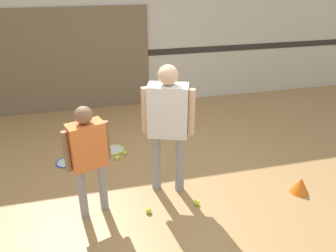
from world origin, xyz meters
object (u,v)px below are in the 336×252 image
(person_instructor, at_px, (168,117))
(tennis_ball_by_spare_racket, at_px, (125,153))
(tennis_ball_near_instructor, at_px, (197,203))
(racket_spare_on_floor, at_px, (114,150))
(tennis_ball_stray_left, at_px, (149,211))
(training_cone, at_px, (300,185))
(racket_second_spare, at_px, (66,162))
(person_student_left, at_px, (88,151))
(tennis_ball_stray_right, at_px, (117,158))

(person_instructor, distance_m, tennis_ball_by_spare_racket, 1.42)
(tennis_ball_near_instructor, bearing_deg, racket_spare_on_floor, 118.72)
(tennis_ball_near_instructor, bearing_deg, person_instructor, 122.36)
(person_instructor, relative_size, racket_spare_on_floor, 3.18)
(tennis_ball_stray_left, xyz_separation_m, training_cone, (1.89, -0.08, 0.07))
(racket_second_spare, bearing_deg, tennis_ball_by_spare_racket, -65.21)
(tennis_ball_by_spare_racket, relative_size, training_cone, 0.29)
(racket_second_spare, xyz_separation_m, training_cone, (2.83, -1.42, 0.09))
(person_student_left, bearing_deg, training_cone, -24.49)
(tennis_ball_near_instructor, distance_m, tennis_ball_stray_left, 0.58)
(person_student_left, height_order, training_cone, person_student_left)
(training_cone, bearing_deg, tennis_ball_by_spare_racket, 144.49)
(person_instructor, height_order, tennis_ball_stray_right, person_instructor)
(tennis_ball_stray_right, bearing_deg, tennis_ball_stray_left, -79.70)
(tennis_ball_stray_left, xyz_separation_m, tennis_ball_stray_right, (-0.22, 1.23, 0.00))
(racket_second_spare, relative_size, tennis_ball_stray_left, 7.98)
(tennis_ball_stray_left, height_order, training_cone, training_cone)
(racket_second_spare, bearing_deg, tennis_ball_stray_left, -120.38)
(racket_spare_on_floor, height_order, tennis_ball_near_instructor, tennis_ball_near_instructor)
(tennis_ball_stray_right, relative_size, training_cone, 0.29)
(person_student_left, height_order, tennis_ball_stray_left, person_student_left)
(racket_spare_on_floor, height_order, tennis_ball_stray_right, tennis_ball_stray_right)
(person_student_left, height_order, tennis_ball_by_spare_racket, person_student_left)
(racket_second_spare, distance_m, tennis_ball_stray_right, 0.73)
(tennis_ball_stray_right, bearing_deg, person_student_left, -108.87)
(tennis_ball_near_instructor, height_order, tennis_ball_stray_left, same)
(person_instructor, height_order, racket_spare_on_floor, person_instructor)
(tennis_ball_by_spare_racket, bearing_deg, racket_spare_on_floor, 132.65)
(racket_spare_on_floor, bearing_deg, tennis_ball_stray_right, 53.93)
(person_student_left, distance_m, tennis_ball_near_instructor, 1.41)
(person_student_left, relative_size, tennis_ball_stray_right, 19.76)
(person_instructor, relative_size, person_student_left, 1.22)
(tennis_ball_near_instructor, bearing_deg, training_cone, -3.24)
(person_instructor, relative_size, tennis_ball_by_spare_racket, 24.20)
(racket_spare_on_floor, bearing_deg, tennis_ball_stray_left, 57.57)
(tennis_ball_stray_left, bearing_deg, training_cone, -2.29)
(person_instructor, height_order, tennis_ball_by_spare_racket, person_instructor)
(person_instructor, bearing_deg, training_cone, 3.37)
(tennis_ball_stray_right, bearing_deg, racket_second_spare, 171.29)
(racket_spare_on_floor, height_order, tennis_ball_by_spare_racket, tennis_ball_by_spare_racket)
(person_instructor, xyz_separation_m, racket_spare_on_floor, (-0.58, 1.12, -0.98))
(person_student_left, bearing_deg, tennis_ball_stray_right, 52.19)
(person_instructor, xyz_separation_m, tennis_ball_by_spare_racket, (-0.43, 0.95, -0.95))
(tennis_ball_near_instructor, height_order, tennis_ball_by_spare_racket, same)
(racket_spare_on_floor, bearing_deg, racket_second_spare, -28.30)
(tennis_ball_stray_right, bearing_deg, tennis_ball_by_spare_racket, 42.92)
(racket_second_spare, bearing_deg, tennis_ball_stray_right, -74.17)
(tennis_ball_by_spare_racket, bearing_deg, training_cone, -35.51)
(tennis_ball_near_instructor, bearing_deg, tennis_ball_stray_left, 179.88)
(racket_second_spare, height_order, tennis_ball_stray_right, tennis_ball_stray_right)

